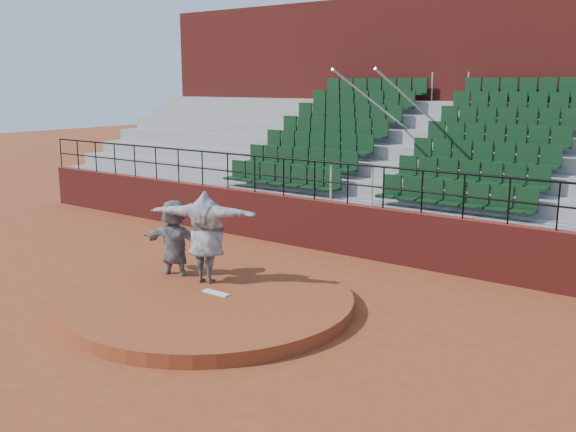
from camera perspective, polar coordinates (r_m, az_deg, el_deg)
The scene contains 9 objects.
ground at distance 12.60m, azimuth -6.86°, elevation -8.12°, with size 90.00×90.00×0.00m, color brown.
pitchers_mound at distance 12.56m, azimuth -6.87°, elevation -7.58°, with size 5.50×5.50×0.25m, color brown.
pitching_rubber at distance 12.62m, azimuth -6.42°, elevation -6.81°, with size 0.60×0.15×0.03m, color white.
boundary_wall at distance 16.26m, azimuth 5.26°, elevation -1.15°, with size 24.00×0.30×1.30m, color maroon.
wall_railing at distance 16.01m, azimuth 5.35°, elevation 3.67°, with size 24.04×0.05×1.03m.
seating_deck at distance 19.27m, azimuth 10.97°, elevation 3.14°, with size 24.00×5.97×4.63m.
press_box_facade at distance 22.71m, azimuth 15.59°, elevation 9.52°, with size 24.00×3.00×7.10m, color maroon.
pitcher at distance 13.14m, azimuth -7.30°, elevation -1.85°, with size 2.33×0.63×1.89m, color black.
fielder at distance 13.81m, azimuth -10.03°, elevation -2.38°, with size 1.74×0.55×1.87m, color black.
Camera 1 is at (8.21, -8.56, 4.26)m, focal length 40.00 mm.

